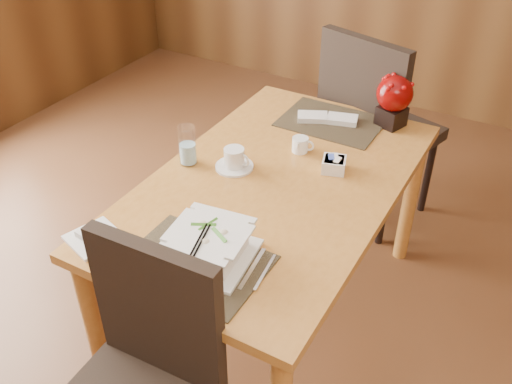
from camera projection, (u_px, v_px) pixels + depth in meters
The scene contains 13 objects.
dining_table at pixel (275, 201), 2.29m from camera, with size 0.90×1.50×0.75m.
placemat_near at pixel (196, 263), 1.84m from camera, with size 0.45×0.33×0.01m, color black.
placemat_far at pixel (331, 122), 2.62m from camera, with size 0.45×0.33×0.01m, color black.
soup_setting at pixel (209, 245), 1.84m from camera, with size 0.30×0.30×0.11m.
coffee_cup at pixel (234, 160), 2.29m from camera, with size 0.16×0.16×0.09m.
water_glass at pixel (187, 146), 2.29m from camera, with size 0.07×0.07×0.17m, color white.
creamer_jug at pixel (300, 145), 2.40m from camera, with size 0.09×0.09×0.06m, color silver, non-canonical shape.
sugar_caddy at pixel (334, 165), 2.28m from camera, with size 0.09×0.09×0.05m, color silver.
berry_decor at pixel (394, 98), 2.52m from camera, with size 0.16×0.16×0.24m.
napkins_far at pixel (329, 118), 2.62m from camera, with size 0.27×0.10×0.02m, color silver, non-canonical shape.
bread_plate at pixel (95, 238), 1.94m from camera, with size 0.16×0.16×0.01m, color silver.
near_chair at pixel (140, 379), 1.72m from camera, with size 0.47×0.48×0.99m.
far_chair at pixel (372, 122), 2.92m from camera, with size 0.63×0.63×1.09m.
Camera 1 is at (0.84, -1.04, 2.01)m, focal length 40.00 mm.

